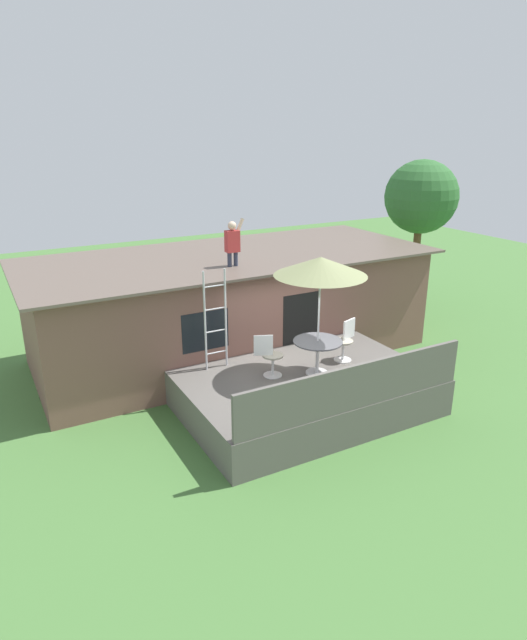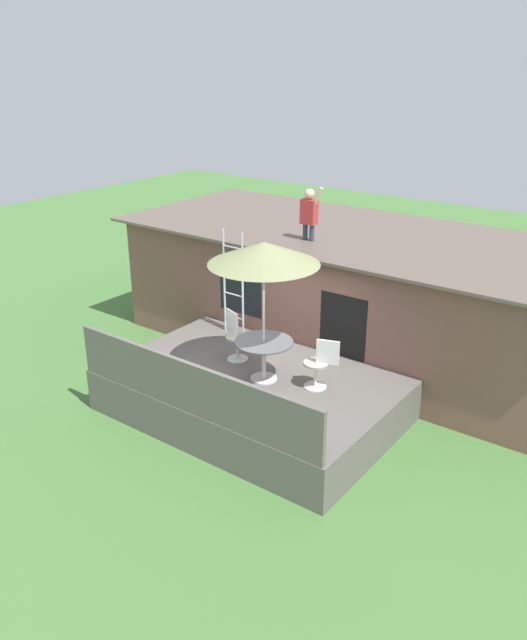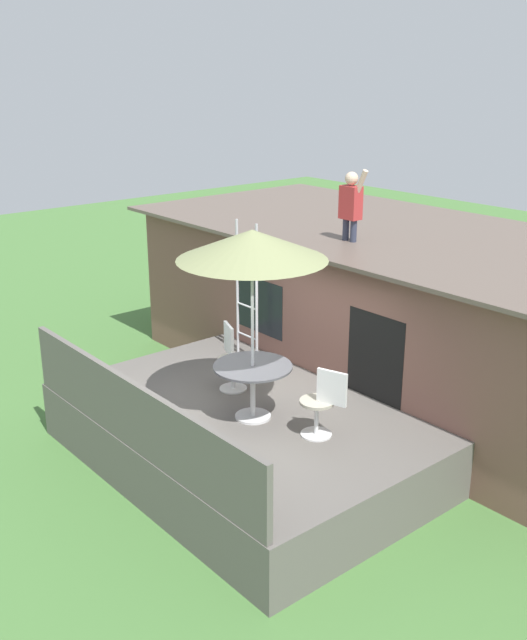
{
  "view_description": "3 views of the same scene",
  "coord_description": "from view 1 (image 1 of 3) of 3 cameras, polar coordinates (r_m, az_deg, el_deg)",
  "views": [
    {
      "loc": [
        -5.86,
        -8.84,
        5.77
      ],
      "look_at": [
        -0.46,
        1.02,
        1.79
      ],
      "focal_mm": 30.63,
      "sensor_mm": 36.0,
      "label": 1
    },
    {
      "loc": [
        6.31,
        -8.22,
        6.13
      ],
      "look_at": [
        -0.33,
        0.71,
        1.55
      ],
      "focal_mm": 35.68,
      "sensor_mm": 36.0,
      "label": 2
    },
    {
      "loc": [
        7.13,
        -5.66,
        5.22
      ],
      "look_at": [
        -0.42,
        0.69,
        1.82
      ],
      "focal_mm": 41.41,
      "sensor_mm": 36.0,
      "label": 3
    }
  ],
  "objects": [
    {
      "name": "deck_railing",
      "position": [
        10.28,
        9.64,
        -6.91
      ],
      "size": [
        5.06,
        0.08,
        0.9
      ],
      "primitive_type": "cube",
      "color": "#605B56",
      "rests_on": "deck"
    },
    {
      "name": "patio_chair_left",
      "position": [
        11.44,
        0.61,
        -3.76
      ],
      "size": [
        0.6,
        0.44,
        0.92
      ],
      "rotation": [
        0.0,
        0.0,
        -0.38
      ],
      "color": "silver",
      "rests_on": "deck"
    },
    {
      "name": "step_ladder",
      "position": [
        11.66,
        -5.04,
        0.01
      ],
      "size": [
        0.52,
        0.04,
        2.2
      ],
      "color": "silver",
      "rests_on": "deck"
    },
    {
      "name": "house",
      "position": [
        14.44,
        -3.34,
        1.63
      ],
      "size": [
        10.5,
        4.5,
        2.7
      ],
      "color": "brown",
      "rests_on": "ground"
    },
    {
      "name": "person_figure",
      "position": [
        12.76,
        -3.24,
        8.3
      ],
      "size": [
        0.47,
        0.2,
        1.11
      ],
      "color": "#33384C",
      "rests_on": "house"
    },
    {
      "name": "patio_umbrella",
      "position": [
        11.01,
        5.98,
        5.59
      ],
      "size": [
        1.9,
        1.9,
        2.54
      ],
      "color": "silver",
      "rests_on": "deck"
    },
    {
      "name": "deck",
      "position": [
        11.89,
        4.32,
        -7.44
      ],
      "size": [
        5.16,
        3.52,
        0.8
      ],
      "primitive_type": "cube",
      "color": "#605B56",
      "rests_on": "ground"
    },
    {
      "name": "ground_plane",
      "position": [
        12.07,
        4.27,
        -9.13
      ],
      "size": [
        40.0,
        40.0,
        0.0
      ],
      "primitive_type": "plane",
      "color": "#477538"
    },
    {
      "name": "patio_table",
      "position": [
        11.56,
        5.68,
        -2.91
      ],
      "size": [
        1.04,
        1.04,
        0.74
      ],
      "color": "silver",
      "rests_on": "deck"
    },
    {
      "name": "patio_chair_right",
      "position": [
        12.38,
        8.54,
        -2.13
      ],
      "size": [
        0.61,
        0.44,
        0.92
      ],
      "rotation": [
        0.0,
        0.0,
        -2.82
      ],
      "color": "silver",
      "rests_on": "deck"
    },
    {
      "name": "backyard_tree",
      "position": [
        19.08,
        16.15,
        12.17
      ],
      "size": [
        2.4,
        2.4,
        4.82
      ],
      "color": "brown",
      "rests_on": "ground"
    }
  ]
}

